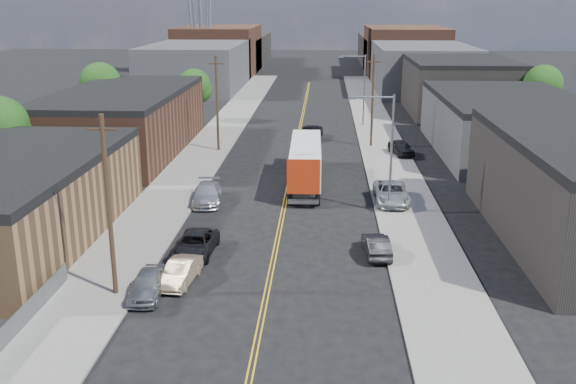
# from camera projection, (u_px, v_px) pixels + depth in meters

# --- Properties ---
(ground) EXTENTS (260.00, 260.00, 0.00)m
(ground) POSITION_uv_depth(u_px,v_px,m) (301.00, 126.00, 82.42)
(ground) COLOR black
(ground) RESTS_ON ground
(centerline) EXTENTS (0.32, 120.00, 0.01)m
(centerline) POSITION_uv_depth(u_px,v_px,m) (295.00, 152.00, 68.07)
(centerline) COLOR gold
(centerline) RESTS_ON ground
(sidewalk_left) EXTENTS (5.00, 140.00, 0.15)m
(sidewalk_left) POSITION_uv_depth(u_px,v_px,m) (207.00, 150.00, 68.57)
(sidewalk_left) COLOR slate
(sidewalk_left) RESTS_ON ground
(sidewalk_right) EXTENTS (5.00, 140.00, 0.15)m
(sidewalk_right) POSITION_uv_depth(u_px,v_px,m) (385.00, 152.00, 67.54)
(sidewalk_right) COLOR slate
(sidewalk_right) RESTS_ON ground
(warehouse_tan) EXTENTS (12.00, 22.00, 5.60)m
(warehouse_tan) POSITION_uv_depth(u_px,v_px,m) (5.00, 200.00, 42.43)
(warehouse_tan) COLOR brown
(warehouse_tan) RESTS_ON ground
(warehouse_brown) EXTENTS (12.00, 26.00, 6.60)m
(warehouse_brown) POSITION_uv_depth(u_px,v_px,m) (123.00, 121.00, 67.15)
(warehouse_brown) COLOR #4F2C1F
(warehouse_brown) RESTS_ON ground
(industrial_right_b) EXTENTS (14.00, 24.00, 6.10)m
(industrial_right_b) POSITION_uv_depth(u_px,v_px,m) (506.00, 124.00, 66.96)
(industrial_right_b) COLOR #323134
(industrial_right_b) RESTS_ON ground
(industrial_right_c) EXTENTS (14.00, 22.00, 7.60)m
(industrial_right_c) POSITION_uv_depth(u_px,v_px,m) (457.00, 85.00, 91.61)
(industrial_right_c) COLOR black
(industrial_right_c) RESTS_ON ground
(skyline_left_a) EXTENTS (16.00, 30.00, 8.00)m
(skyline_left_a) POSITION_uv_depth(u_px,v_px,m) (198.00, 66.00, 115.83)
(skyline_left_a) COLOR #323134
(skyline_left_a) RESTS_ON ground
(skyline_right_a) EXTENTS (16.00, 30.00, 8.00)m
(skyline_right_a) POSITION_uv_depth(u_px,v_px,m) (421.00, 68.00, 113.66)
(skyline_right_a) COLOR #323134
(skyline_right_a) RESTS_ON ground
(skyline_left_b) EXTENTS (16.00, 26.00, 10.00)m
(skyline_left_b) POSITION_uv_depth(u_px,v_px,m) (219.00, 50.00, 139.45)
(skyline_left_b) COLOR #4F2C1F
(skyline_left_b) RESTS_ON ground
(skyline_right_b) EXTENTS (16.00, 26.00, 10.00)m
(skyline_right_b) POSITION_uv_depth(u_px,v_px,m) (404.00, 51.00, 137.28)
(skyline_right_b) COLOR #4F2C1F
(skyline_right_b) RESTS_ON ground
(skyline_left_c) EXTENTS (16.00, 40.00, 7.00)m
(skyline_left_c) POSITION_uv_depth(u_px,v_px,m) (232.00, 50.00, 159.00)
(skyline_left_c) COLOR black
(skyline_left_c) RESTS_ON ground
(skyline_right_c) EXTENTS (16.00, 40.00, 7.00)m
(skyline_right_c) POSITION_uv_depth(u_px,v_px,m) (395.00, 51.00, 156.83)
(skyline_right_c) COLOR black
(skyline_right_c) RESTS_ON ground
(streetlight_near) EXTENTS (3.39, 0.25, 9.00)m
(streetlight_near) POSITION_uv_depth(u_px,v_px,m) (386.00, 144.00, 47.01)
(streetlight_near) COLOR gray
(streetlight_near) RESTS_ON ground
(streetlight_far) EXTENTS (3.39, 0.25, 9.00)m
(streetlight_far) POSITION_uv_depth(u_px,v_px,m) (361.00, 84.00, 80.48)
(streetlight_far) COLOR gray
(streetlight_far) RESTS_ON ground
(utility_pole_left_near) EXTENTS (1.60, 0.26, 10.00)m
(utility_pole_left_near) POSITION_uv_depth(u_px,v_px,m) (109.00, 206.00, 33.57)
(utility_pole_left_near) COLOR black
(utility_pole_left_near) RESTS_ON ground
(utility_pole_left_far) EXTENTS (1.60, 0.26, 10.00)m
(utility_pole_left_far) POSITION_uv_depth(u_px,v_px,m) (217.00, 103.00, 67.04)
(utility_pole_left_far) COLOR black
(utility_pole_left_far) RESTS_ON ground
(utility_pole_right) EXTENTS (1.60, 0.26, 10.00)m
(utility_pole_right) POSITION_uv_depth(u_px,v_px,m) (373.00, 100.00, 69.02)
(utility_pole_right) COLOR black
(utility_pole_right) RESTS_ON ground
(tree_left_near) EXTENTS (4.85, 4.76, 7.91)m
(tree_left_near) POSITION_uv_depth(u_px,v_px,m) (1.00, 129.00, 53.54)
(tree_left_near) COLOR black
(tree_left_near) RESTS_ON ground
(tree_left_mid) EXTENTS (5.10, 5.04, 8.37)m
(tree_left_mid) POSITION_uv_depth(u_px,v_px,m) (101.00, 86.00, 77.36)
(tree_left_mid) COLOR black
(tree_left_mid) RESTS_ON ground
(tree_left_far) EXTENTS (4.35, 4.20, 6.97)m
(tree_left_far) POSITION_uv_depth(u_px,v_px,m) (195.00, 87.00, 83.78)
(tree_left_far) COLOR black
(tree_left_far) RESTS_ON ground
(tree_right_far) EXTENTS (4.85, 4.76, 7.91)m
(tree_right_far) POSITION_uv_depth(u_px,v_px,m) (543.00, 87.00, 79.30)
(tree_right_far) COLOR black
(tree_right_far) RESTS_ON ground
(semi_truck) EXTENTS (2.73, 14.89, 3.89)m
(semi_truck) POSITION_uv_depth(u_px,v_px,m) (306.00, 158.00, 56.07)
(semi_truck) COLOR silver
(semi_truck) RESTS_ON ground
(car_left_a) EXTENTS (1.83, 4.26, 1.43)m
(car_left_a) POSITION_uv_depth(u_px,v_px,m) (148.00, 284.00, 34.75)
(car_left_a) COLOR gray
(car_left_a) RESTS_ON ground
(car_left_b) EXTENTS (1.90, 4.20, 1.34)m
(car_left_b) POSITION_uv_depth(u_px,v_px,m) (181.00, 272.00, 36.40)
(car_left_b) COLOR #9C8266
(car_left_b) RESTS_ON ground
(car_left_c) EXTENTS (2.56, 5.16, 1.41)m
(car_left_c) POSITION_uv_depth(u_px,v_px,m) (195.00, 244.00, 40.41)
(car_left_c) COLOR black
(car_left_c) RESTS_ON ground
(car_left_d) EXTENTS (2.62, 5.39, 1.51)m
(car_left_d) POSITION_uv_depth(u_px,v_px,m) (207.00, 194.00, 50.79)
(car_left_d) COLOR #B5B7BA
(car_left_d) RESTS_ON ground
(car_right_oncoming) EXTENTS (1.75, 4.21, 1.35)m
(car_right_oncoming) POSITION_uv_depth(u_px,v_px,m) (376.00, 245.00, 40.31)
(car_right_oncoming) COLOR black
(car_right_oncoming) RESTS_ON ground
(car_right_lot_a) EXTENTS (2.59, 5.60, 1.56)m
(car_right_lot_a) POSITION_uv_depth(u_px,v_px,m) (391.00, 193.00, 50.44)
(car_right_lot_a) COLOR #AFB3B4
(car_right_lot_a) RESTS_ON sidewalk_right
(car_right_lot_c) EXTENTS (2.77, 4.66, 1.49)m
(car_right_lot_c) POSITION_uv_depth(u_px,v_px,m) (401.00, 148.00, 66.07)
(car_right_lot_c) COLOR black
(car_right_lot_c) RESTS_ON sidewalk_right
(car_ahead_truck) EXTENTS (2.87, 5.54, 1.49)m
(car_ahead_truck) POSITION_uv_depth(u_px,v_px,m) (311.00, 133.00, 74.29)
(car_ahead_truck) COLOR black
(car_ahead_truck) RESTS_ON ground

